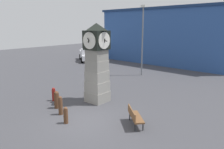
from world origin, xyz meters
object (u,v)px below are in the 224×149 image
Objects in this scene: pedestrian_near_bench at (176,60)px; bollard_end_row at (66,115)px; bollard_near_tower at (54,94)px; clock_tower at (97,63)px; pickup_truck at (88,54)px; bollard_far_row at (60,105)px; street_lamp_near_road at (143,36)px; bollard_mid_row at (57,100)px; bench at (135,116)px.

bollard_end_row is at bearing -83.93° from pedestrian_near_bench.
pedestrian_near_bench is at bearing 85.04° from bollard_near_tower.
bollard_end_row is (1.08, -3.62, -2.23)m from clock_tower.
pedestrian_near_bench is (12.39, 3.04, 0.06)m from pickup_truck.
bollard_far_row is 0.20× the size of pickup_truck.
bollard_end_row is at bearing -27.17° from bollard_near_tower.
pedestrian_near_bench is (-0.93, 15.26, -1.71)m from clock_tower.
bollard_far_row is 0.16× the size of street_lamp_near_road.
bollard_near_tower is at bearing -142.93° from clock_tower.
bollard_end_row is 13.41m from street_lamp_near_road.
clock_tower is 4.38m from bollard_end_row.
clock_tower reaches higher than bollard_near_tower.
bollard_near_tower is at bearing 152.20° from bollard_far_row.
bollard_far_row is at bearing -25.99° from bollard_mid_row.
pedestrian_near_bench is at bearing 13.78° from pickup_truck.
street_lamp_near_road is (-6.02, 10.44, 3.54)m from bench.
street_lamp_near_road is (-1.98, 8.93, 1.36)m from clock_tower.
pedestrian_near_bench is at bearing 80.58° from street_lamp_near_road.
bench is (17.35, -13.73, -0.41)m from pickup_truck.
bollard_near_tower is 0.17× the size of pickup_truck.
clock_tower is at bearing 159.45° from bench.
bench is at bearing -20.55° from clock_tower.
pickup_truck is at bearing 130.91° from bollard_far_row.
pedestrian_near_bench reaches higher than bollard_mid_row.
street_lamp_near_road reaches higher than bollard_mid_row.
bollard_near_tower is at bearing -94.96° from pedestrian_near_bench.
bollard_mid_row is 17.82m from pedestrian_near_bench.
pickup_truck is at bearing 132.27° from bollard_end_row.
street_lamp_near_road is at bearing 98.98° from bollard_far_row.
pickup_truck is 3.65× the size of bench.
clock_tower is at bearing -42.54° from pickup_truck.
pickup_truck reaches higher than bollard_far_row.
bollard_far_row is at bearing -159.53° from bench.
bollard_mid_row is 19.17m from pickup_truck.
pedestrian_near_bench is at bearing 106.49° from bench.
pedestrian_near_bench is 7.11m from street_lamp_near_road.
bollard_mid_row is (1.31, -0.73, 0.09)m from bollard_near_tower.
bollard_end_row reaches higher than bench.
pickup_truck reaches higher than bollard_mid_row.
pedestrian_near_bench is (1.48, 17.08, 0.52)m from bollard_near_tower.
street_lamp_near_road is (0.43, 10.76, 3.59)m from bollard_near_tower.
bollard_near_tower is 11.35m from street_lamp_near_road.
pickup_truck is (-10.90, 14.04, 0.46)m from bollard_near_tower.
pedestrian_near_bench is (-0.84, 18.31, 0.42)m from bollard_far_row.
bollard_near_tower reaches higher than bollard_end_row.
bollard_far_row is 18.33m from pedestrian_near_bench.
street_lamp_near_road reaches higher than bollard_far_row.
bollard_end_row is at bearing -144.58° from bench.
pedestrian_near_bench is (-2.01, 18.87, 0.53)m from bollard_end_row.
street_lamp_near_road is at bearing 94.36° from bollard_mid_row.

